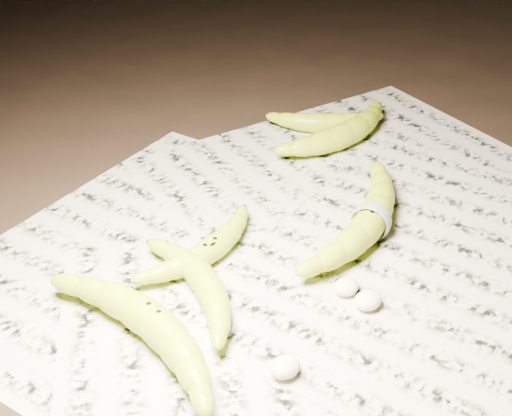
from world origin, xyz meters
TOP-DOWN VIEW (x-y plane):
  - ground at (0.00, 0.00)m, footprint 3.00×3.00m
  - newspaper_patch at (0.03, -0.02)m, footprint 0.90×0.70m
  - banana_left_a at (-0.18, -0.04)m, footprint 0.09×0.24m
  - banana_left_b at (-0.09, -0.01)m, footprint 0.09×0.18m
  - banana_center at (-0.05, 0.04)m, footprint 0.18×0.08m
  - banana_taped at (0.15, -0.05)m, footprint 0.26×0.17m
  - banana_upper_a at (0.30, 0.15)m, footprint 0.21×0.08m
  - banana_upper_b at (0.30, 0.20)m, footprint 0.16×0.14m
  - measuring_tape at (0.15, -0.05)m, footprint 0.03×0.05m
  - flesh_chunk_a at (-0.10, -0.17)m, footprint 0.03×0.03m
  - flesh_chunk_b at (0.04, -0.15)m, footprint 0.03×0.03m
  - flesh_chunk_c at (0.04, -0.11)m, footprint 0.03×0.03m

SIDE VIEW (x-z plane):
  - ground at x=0.00m, z-range 0.00..0.00m
  - newspaper_patch at x=0.03m, z-range 0.00..0.01m
  - flesh_chunk_c at x=0.04m, z-range 0.01..0.03m
  - flesh_chunk_a at x=-0.10m, z-range 0.01..0.03m
  - flesh_chunk_b at x=0.04m, z-range 0.01..0.03m
  - banana_center at x=-0.05m, z-range 0.01..0.04m
  - banana_upper_b at x=0.30m, z-range 0.01..0.04m
  - banana_left_b at x=-0.09m, z-range 0.01..0.04m
  - banana_upper_a at x=0.30m, z-range 0.01..0.05m
  - banana_left_a at x=-0.18m, z-range 0.01..0.05m
  - measuring_tape at x=0.15m, z-range 0.00..0.06m
  - banana_taped at x=0.15m, z-range 0.01..0.05m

